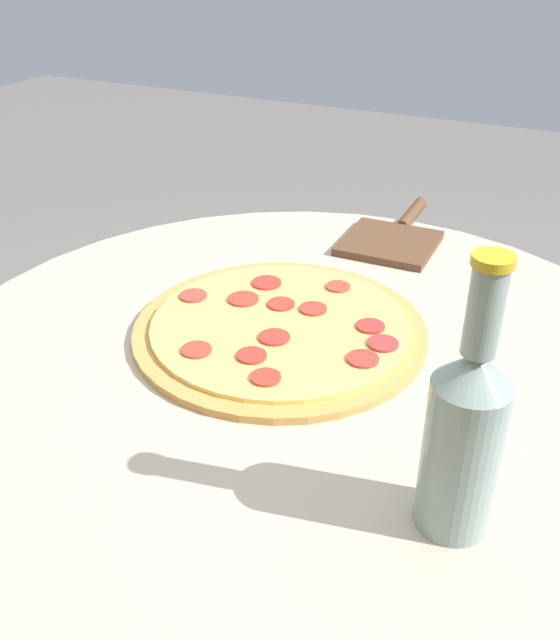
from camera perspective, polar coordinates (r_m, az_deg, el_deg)
table at (r=0.97m, az=1.69°, el=-10.70°), size 0.95×0.95×0.74m
pizza at (r=0.92m, az=0.01°, el=-0.65°), size 0.38×0.38×0.02m
beer_bottle at (r=0.62m, az=14.53°, el=-8.76°), size 0.07×0.07×0.26m
pizza_paddle at (r=1.19m, az=9.16°, el=6.55°), size 0.14×0.27×0.02m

